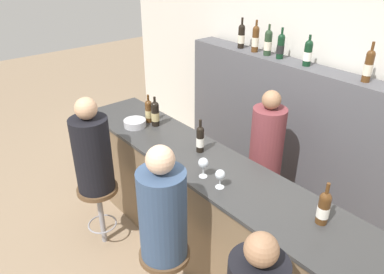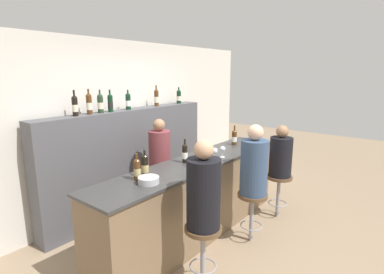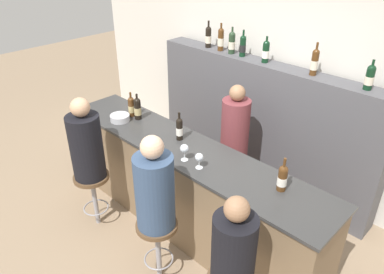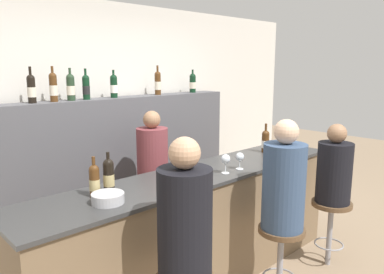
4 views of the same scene
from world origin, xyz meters
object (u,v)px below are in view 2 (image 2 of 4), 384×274
Objects in this scene: wine_bottle_backbar_1 at (89,104)px; wine_bottle_backbar_4 at (128,101)px; wine_bottle_counter_1 at (145,166)px; metal_bowl at (149,180)px; wine_bottle_backbar_2 at (100,103)px; bar_stool_right at (279,185)px; bartender at (160,173)px; wine_bottle_backbar_3 at (110,103)px; wine_glass_0 at (215,151)px; wine_bottle_counter_3 at (234,137)px; wine_bottle_counter_2 at (185,153)px; guest_seated_left at (203,190)px; guest_seated_middle at (254,165)px; wine_bottle_backbar_0 at (75,106)px; wine_bottle_backbar_6 at (179,97)px; wine_bottle_counter_0 at (137,169)px; guest_seated_right at (281,155)px; bar_stool_middle at (252,204)px; wine_bottle_backbar_5 at (156,98)px; wine_glass_1 at (223,149)px.

wine_bottle_backbar_4 is (0.66, 0.00, -0.02)m from wine_bottle_backbar_1.
metal_bowl is (-0.11, -0.17, -0.09)m from wine_bottle_counter_1.
wine_bottle_backbar_2 is (0.33, 1.21, 0.56)m from wine_bottle_counter_1.
bar_stool_right is (1.63, -1.93, -1.21)m from wine_bottle_backbar_2.
wine_bottle_backbar_1 reaches higher than bartender.
wine_bottle_backbar_3 reaches higher than wine_glass_0.
metal_bowl is (-1.98, -0.17, -0.09)m from wine_bottle_counter_3.
wine_bottle_counter_2 reaches higher than wine_bottle_counter_1.
bar_stool_right is at bearing -0.00° from guest_seated_left.
wine_bottle_backbar_0 is at bearing 121.08° from guest_seated_middle.
wine_bottle_backbar_6 is (0.09, 1.21, 0.56)m from wine_bottle_counter_3.
wine_bottle_backbar_1 is at bearing 133.00° from bar_stool_right.
wine_bottle_counter_0 is 2.28m from bar_stool_right.
wine_bottle_backbar_0 is at bearing 180.00° from wine_bottle_backbar_4.
wine_bottle_backbar_0 is 3.04m from bar_stool_right.
guest_seated_right reaches higher than metal_bowl.
wine_bottle_counter_3 is at bearing 21.97° from guest_seated_left.
wine_bottle_backbar_6 is at bearing 66.46° from bar_stool_middle.
wine_glass_0 is (-0.42, -1.45, -0.58)m from wine_bottle_backbar_5.
wine_bottle_backbar_1 reaches higher than guest_seated_left.
wine_glass_1 is at bearing -76.22° from wine_bottle_backbar_4.
wine_bottle_backbar_0 is 1.45m from wine_bottle_backbar_5.
wine_glass_0 is at bearing -71.35° from wine_bottle_backbar_3.
bartender reaches higher than guest_seated_right.
guest_seated_left is 1.17× the size of guest_seated_right.
wine_bottle_backbar_5 is at bearing 38.66° from wine_bottle_counter_0.
bar_stool_right is 0.86× the size of guest_seated_right.
wine_bottle_counter_2 is 0.98× the size of wine_bottle_backbar_3.
wine_bottle_counter_1 is at bearing -123.81° from wine_bottle_backbar_4.
wine_bottle_backbar_4 is 0.39× the size of guest_seated_right.
bartender is (-0.24, 1.37, -0.34)m from guest_seated_middle.
wine_bottle_backbar_1 is at bearing 112.99° from wine_bottle_counter_2.
bar_stool_middle is (0.31, -1.93, -1.20)m from wine_bottle_backbar_4.
guest_seated_right is at bearing -49.86° from wine_bottle_backbar_2.
bar_stool_right is at bearing -90.04° from wine_bottle_backbar_6.
wine_bottle_counter_3 is 1.42m from wine_bottle_backbar_5.
wine_bottle_backbar_4 is 0.46× the size of bar_stool_right.
wine_bottle_counter_3 reaches higher than wine_glass_0.
wine_bottle_backbar_4 reaches higher than bartender.
wine_bottle_backbar_1 is 1.25m from wine_bottle_backbar_5.
wine_glass_1 reaches higher than bar_stool_middle.
guest_seated_middle is (0.63, -1.93, -0.68)m from wine_bottle_backbar_3.
wine_bottle_counter_3 reaches higher than wine_bottle_counter_1.
bartender is at bearing 107.99° from wine_glass_1.
wine_bottle_backbar_3 is (0.16, 0.00, -0.01)m from wine_bottle_backbar_2.
wine_bottle_counter_2 is 1.38m from wine_bottle_backbar_2.
guest_seated_right is at bearing -43.94° from wine_bottle_backbar_0.
wine_bottle_backbar_0 is at bearing 180.00° from wine_bottle_backbar_6.
wine_bottle_backbar_4 reaches higher than guest_seated_right.
wine_bottle_counter_3 is at bearing 97.09° from guest_seated_right.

